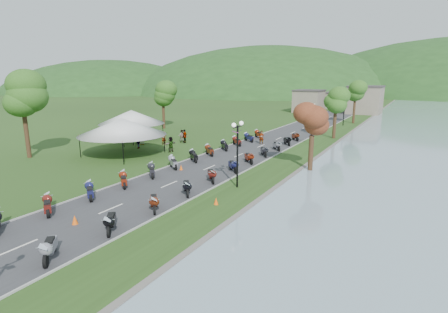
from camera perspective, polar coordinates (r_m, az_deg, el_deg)
The scene contains 13 objects.
road at distance 48.55m, azimuth 8.91°, elevation 2.91°, with size 7.00×120.00×0.02m, color #39393B.
hills_backdrop at distance 205.65m, azimuth 25.21°, elevation 9.39°, with size 360.00×120.00×76.00m, color #285621, non-canonical shape.
far_building at distance 91.92m, azimuth 17.92°, elevation 8.67°, with size 18.00×16.00×5.00m, color gray.
moto_row_left at distance 30.21m, azimuth -11.80°, elevation -2.26°, with size 2.60×46.60×1.10m, color #331411, non-canonical shape.
moto_row_right at distance 31.27m, azimuth 1.40°, elevation -1.47°, with size 2.60×38.09×1.10m, color #331411, non-canonical shape.
vendor_tent_main at distance 39.14m, azimuth -16.18°, elevation 3.11°, with size 6.22×6.22×4.00m, color silver, non-canonical shape.
vendor_tent_side at distance 48.33m, azimuth -14.80°, elevation 4.98°, with size 5.74×5.74×4.00m, color silver, non-canonical shape.
tree_park_left at distance 41.37m, azimuth -29.96°, elevation 7.14°, with size 3.87×3.87×10.76m, color #3A7322, non-canonical shape.
tree_lakeside at distance 32.09m, azimuth 14.19°, elevation 4.09°, with size 2.60×2.60×7.22m, color #3A7322, non-canonical shape.
pedestrian_a at distance 44.30m, azimuth -9.74°, elevation 1.91°, with size 0.60×0.44×1.65m, color slate.
pedestrian_b at distance 45.57m, azimuth -6.92°, elevation 2.30°, with size 0.80×0.44×1.65m, color slate.
pedestrian_c at distance 42.64m, azimuth -13.83°, elevation 1.29°, with size 0.98×0.41×1.52m, color slate.
traffic_cone_near at distance 22.12m, azimuth -23.18°, elevation -9.48°, with size 0.36×0.36×0.56m, color #F2590C.
Camera 1 is at (16.77, -4.80, 8.32)m, focal length 28.00 mm.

